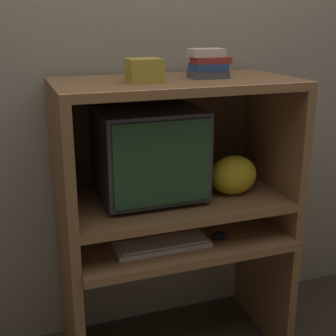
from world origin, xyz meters
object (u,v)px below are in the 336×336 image
object	(u,v)px
snack_bag	(233,175)
book_stack	(208,64)
keyboard	(162,244)
crt_monitor	(149,153)
storage_box	(144,71)
mouse	(220,236)

from	to	relation	value
snack_bag	book_stack	xyz separation A→B (m)	(-0.12, 0.05, 0.49)
keyboard	book_stack	world-z (taller)	book_stack
crt_monitor	storage_box	size ratio (longest dim) A/B	3.33
snack_bag	mouse	bearing A→B (deg)	-136.94
mouse	snack_bag	xyz separation A→B (m)	(0.11, 0.10, 0.24)
mouse	book_stack	distance (m)	0.75
keyboard	snack_bag	bearing A→B (deg)	12.96
mouse	book_stack	size ratio (longest dim) A/B	0.45
crt_monitor	keyboard	xyz separation A→B (m)	(0.00, -0.16, -0.36)
crt_monitor	keyboard	bearing A→B (deg)	-89.22
mouse	storage_box	world-z (taller)	storage_box
keyboard	storage_box	distance (m)	0.73
crt_monitor	mouse	distance (m)	0.48
keyboard	snack_bag	size ratio (longest dim) A/B	1.87
crt_monitor	book_stack	xyz separation A→B (m)	(0.26, -0.03, 0.37)
mouse	snack_bag	distance (m)	0.28
snack_bag	book_stack	distance (m)	0.51
crt_monitor	book_stack	world-z (taller)	book_stack
storage_box	mouse	bearing A→B (deg)	-17.33
book_stack	snack_bag	bearing A→B (deg)	-21.30
snack_bag	storage_box	world-z (taller)	storage_box
storage_box	snack_bag	bearing A→B (deg)	0.45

